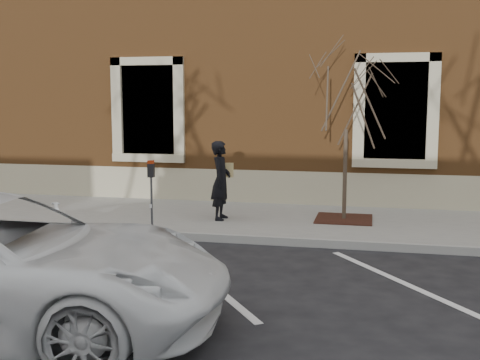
# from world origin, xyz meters

# --- Properties ---
(ground) EXTENTS (120.00, 120.00, 0.00)m
(ground) POSITION_xyz_m (0.00, 0.00, 0.00)
(ground) COLOR #28282B
(ground) RESTS_ON ground
(sidewalk_near) EXTENTS (40.00, 3.50, 0.15)m
(sidewalk_near) POSITION_xyz_m (0.00, 1.75, 0.07)
(sidewalk_near) COLOR #A1A098
(sidewalk_near) RESTS_ON ground
(curb_near) EXTENTS (40.00, 0.12, 0.15)m
(curb_near) POSITION_xyz_m (0.00, -0.05, 0.07)
(curb_near) COLOR #9E9E99
(curb_near) RESTS_ON ground
(parking_stripes) EXTENTS (28.00, 4.40, 0.01)m
(parking_stripes) POSITION_xyz_m (0.00, -2.20, 0.00)
(parking_stripes) COLOR silver
(parking_stripes) RESTS_ON ground
(building_civic) EXTENTS (40.00, 8.62, 8.00)m
(building_civic) POSITION_xyz_m (0.00, 7.74, 4.00)
(building_civic) COLOR brown
(building_civic) RESTS_ON ground
(man) EXTENTS (0.40, 0.61, 1.66)m
(man) POSITION_xyz_m (-0.57, 1.32, 0.98)
(man) COLOR black
(man) RESTS_ON sidewalk_near
(parking_meter) EXTENTS (0.12, 0.09, 1.34)m
(parking_meter) POSITION_xyz_m (-1.66, 0.12, 1.08)
(parking_meter) COLOR #595B60
(parking_meter) RESTS_ON sidewalk_near
(tree_grate) EXTENTS (1.17, 1.17, 0.03)m
(tree_grate) POSITION_xyz_m (1.97, 1.86, 0.16)
(tree_grate) COLOR #3E1C13
(tree_grate) RESTS_ON sidewalk_near
(sapling) EXTENTS (2.07, 2.07, 3.45)m
(sapling) POSITION_xyz_m (1.97, 1.86, 2.56)
(sapling) COLOR #4B392D
(sapling) RESTS_ON sidewalk_near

